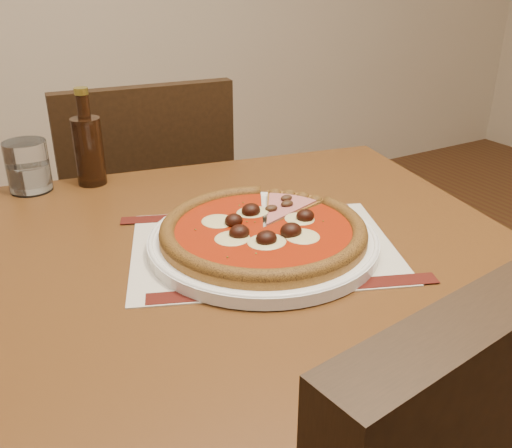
{
  "coord_description": "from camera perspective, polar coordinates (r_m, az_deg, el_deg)",
  "views": [
    {
      "loc": [
        -0.78,
        0.49,
        1.15
      ],
      "look_at": [
        -0.39,
        1.17,
        0.78
      ],
      "focal_mm": 40.0,
      "sensor_mm": 36.0,
      "label": 1
    }
  ],
  "objects": [
    {
      "name": "table",
      "position": [
        0.92,
        0.63,
        -7.87
      ],
      "size": [
        0.94,
        0.94,
        0.75
      ],
      "rotation": [
        0.0,
        0.0,
        -0.19
      ],
      "color": "brown",
      "rests_on": "ground"
    },
    {
      "name": "chair_far",
      "position": [
        1.56,
        -10.96,
        0.3
      ],
      "size": [
        0.46,
        0.46,
        0.89
      ],
      "rotation": [
        0.0,
        0.0,
        3.03
      ],
      "color": "black",
      "rests_on": "ground"
    },
    {
      "name": "placemat",
      "position": [
        0.87,
        0.72,
        -2.34
      ],
      "size": [
        0.47,
        0.41,
        0.0
      ],
      "primitive_type": "cube",
      "rotation": [
        0.0,
        0.0,
        -0.38
      ],
      "color": "beige",
      "rests_on": "table"
    },
    {
      "name": "plate",
      "position": [
        0.86,
        0.72,
        -1.75
      ],
      "size": [
        0.35,
        0.35,
        0.02
      ],
      "primitive_type": "cylinder",
      "color": "white",
      "rests_on": "placemat"
    },
    {
      "name": "pizza",
      "position": [
        0.85,
        0.73,
        -0.57
      ],
      "size": [
        0.31,
        0.31,
        0.04
      ],
      "color": "#946023",
      "rests_on": "plate"
    },
    {
      "name": "ham_slice",
      "position": [
        0.94,
        2.74,
        1.88
      ],
      "size": [
        0.14,
        0.12,
        0.02
      ],
      "rotation": [
        0.0,
        0.0,
        0.65
      ],
      "color": "#946023",
      "rests_on": "plate"
    },
    {
      "name": "water_glass",
      "position": [
        1.14,
        -21.85,
        5.37
      ],
      "size": [
        0.1,
        0.1,
        0.1
      ],
      "primitive_type": "cylinder",
      "rotation": [
        0.0,
        0.0,
        0.35
      ],
      "color": "white",
      "rests_on": "table"
    },
    {
      "name": "bottle",
      "position": [
        1.13,
        -16.42,
        7.36
      ],
      "size": [
        0.06,
        0.06,
        0.19
      ],
      "color": "#321A0C",
      "rests_on": "table"
    }
  ]
}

